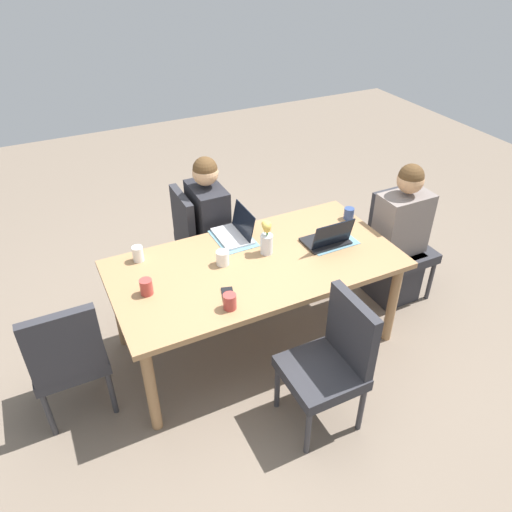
{
  "coord_description": "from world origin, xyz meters",
  "views": [
    {
      "loc": [
        -1.21,
        -2.46,
        2.67
      ],
      "look_at": [
        0.0,
        0.0,
        0.78
      ],
      "focal_mm": 34.67,
      "sensor_mm": 36.0,
      "label": 1
    }
  ],
  "objects_px": {
    "phone_black": "(228,295)",
    "coffee_mug_centre_right": "(138,254)",
    "dining_table": "(256,271)",
    "chair_far_left_mid": "(198,235)",
    "chair_near_right_near": "(333,358)",
    "coffee_mug_centre_left": "(223,258)",
    "flower_vase": "(267,238)",
    "laptop_head_right_left_near": "(328,239)",
    "person_head_right_left_near": "(398,242)",
    "person_far_left_mid": "(209,234)",
    "coffee_mug_far_left": "(349,213)",
    "coffee_mug_near_right": "(230,301)",
    "coffee_mug_near_left": "(146,287)",
    "chair_head_left_left_far": "(67,355)",
    "laptop_far_left_mid": "(236,231)",
    "chair_head_right_left_near": "(398,239)"
  },
  "relations": [
    {
      "from": "person_far_left_mid",
      "to": "coffee_mug_centre_right",
      "type": "bearing_deg",
      "value": -148.17
    },
    {
      "from": "coffee_mug_centre_right",
      "to": "coffee_mug_centre_left",
      "type": "bearing_deg",
      "value": -30.46
    },
    {
      "from": "chair_head_left_left_far",
      "to": "laptop_head_right_left_near",
      "type": "relative_size",
      "value": 2.81
    },
    {
      "from": "person_head_right_left_near",
      "to": "person_far_left_mid",
      "type": "relative_size",
      "value": 1.0
    },
    {
      "from": "coffee_mug_near_right",
      "to": "coffee_mug_far_left",
      "type": "xyz_separation_m",
      "value": [
        1.26,
        0.57,
        -0.01
      ]
    },
    {
      "from": "phone_black",
      "to": "coffee_mug_centre_right",
      "type": "bearing_deg",
      "value": 49.17
    },
    {
      "from": "chair_head_left_left_far",
      "to": "person_head_right_left_near",
      "type": "bearing_deg",
      "value": 1.73
    },
    {
      "from": "chair_near_right_near",
      "to": "coffee_mug_centre_left",
      "type": "bearing_deg",
      "value": 110.38
    },
    {
      "from": "coffee_mug_centre_right",
      "to": "laptop_far_left_mid",
      "type": "bearing_deg",
      "value": -1.26
    },
    {
      "from": "chair_near_right_near",
      "to": "coffee_mug_near_left",
      "type": "bearing_deg",
      "value": 137.67
    },
    {
      "from": "chair_near_right_near",
      "to": "person_head_right_left_near",
      "type": "bearing_deg",
      "value": 34.92
    },
    {
      "from": "dining_table",
      "to": "chair_far_left_mid",
      "type": "height_order",
      "value": "chair_far_left_mid"
    },
    {
      "from": "dining_table",
      "to": "person_head_right_left_near",
      "type": "bearing_deg",
      "value": 0.1
    },
    {
      "from": "laptop_head_right_left_near",
      "to": "coffee_mug_near_right",
      "type": "distance_m",
      "value": 0.97
    },
    {
      "from": "chair_head_right_left_near",
      "to": "coffee_mug_centre_right",
      "type": "height_order",
      "value": "chair_head_right_left_near"
    },
    {
      "from": "person_head_right_left_near",
      "to": "chair_head_right_left_near",
      "type": "bearing_deg",
      "value": 51.24
    },
    {
      "from": "chair_head_left_left_far",
      "to": "coffee_mug_centre_right",
      "type": "relative_size",
      "value": 8.29
    },
    {
      "from": "laptop_far_left_mid",
      "to": "phone_black",
      "type": "distance_m",
      "value": 0.68
    },
    {
      "from": "dining_table",
      "to": "coffee_mug_near_left",
      "type": "distance_m",
      "value": 0.77
    },
    {
      "from": "chair_head_right_left_near",
      "to": "coffee_mug_centre_left",
      "type": "bearing_deg",
      "value": 179.94
    },
    {
      "from": "coffee_mug_near_right",
      "to": "coffee_mug_centre_right",
      "type": "xyz_separation_m",
      "value": [
        -0.36,
        0.73,
        0.0
      ]
    },
    {
      "from": "chair_head_left_left_far",
      "to": "chair_near_right_near",
      "type": "height_order",
      "value": "same"
    },
    {
      "from": "dining_table",
      "to": "chair_head_right_left_near",
      "type": "relative_size",
      "value": 2.19
    },
    {
      "from": "coffee_mug_centre_left",
      "to": "chair_near_right_near",
      "type": "bearing_deg",
      "value": -69.62
    },
    {
      "from": "coffee_mug_near_right",
      "to": "coffee_mug_centre_left",
      "type": "bearing_deg",
      "value": 72.34
    },
    {
      "from": "dining_table",
      "to": "person_head_right_left_near",
      "type": "relative_size",
      "value": 1.65
    },
    {
      "from": "person_head_right_left_near",
      "to": "coffee_mug_far_left",
      "type": "relative_size",
      "value": 13.32
    },
    {
      "from": "flower_vase",
      "to": "laptop_head_right_left_near",
      "type": "xyz_separation_m",
      "value": [
        0.44,
        -0.1,
        -0.08
      ]
    },
    {
      "from": "person_head_right_left_near",
      "to": "laptop_far_left_mid",
      "type": "relative_size",
      "value": 3.73
    },
    {
      "from": "laptop_far_left_mid",
      "to": "dining_table",
      "type": "bearing_deg",
      "value": -91.66
    },
    {
      "from": "coffee_mug_far_left",
      "to": "coffee_mug_centre_left",
      "type": "bearing_deg",
      "value": -173.31
    },
    {
      "from": "person_head_right_left_near",
      "to": "chair_far_left_mid",
      "type": "relative_size",
      "value": 1.33
    },
    {
      "from": "chair_far_left_mid",
      "to": "coffee_mug_centre_left",
      "type": "xyz_separation_m",
      "value": [
        -0.1,
        -0.77,
        0.28
      ]
    },
    {
      "from": "chair_far_left_mid",
      "to": "person_far_left_mid",
      "type": "xyz_separation_m",
      "value": [
        0.07,
        -0.06,
        0.03
      ]
    },
    {
      "from": "chair_near_right_near",
      "to": "coffee_mug_centre_right",
      "type": "height_order",
      "value": "chair_near_right_near"
    },
    {
      "from": "laptop_head_right_left_near",
      "to": "chair_near_right_near",
      "type": "bearing_deg",
      "value": -119.67
    },
    {
      "from": "coffee_mug_near_right",
      "to": "phone_black",
      "type": "relative_size",
      "value": 0.67
    },
    {
      "from": "person_head_right_left_near",
      "to": "coffee_mug_centre_left",
      "type": "xyz_separation_m",
      "value": [
        -1.48,
        0.08,
        0.25
      ]
    },
    {
      "from": "laptop_far_left_mid",
      "to": "coffee_mug_centre_left",
      "type": "distance_m",
      "value": 0.36
    },
    {
      "from": "dining_table",
      "to": "flower_vase",
      "type": "distance_m",
      "value": 0.24
    },
    {
      "from": "dining_table",
      "to": "coffee_mug_centre_left",
      "type": "distance_m",
      "value": 0.26
    },
    {
      "from": "chair_far_left_mid",
      "to": "coffee_mug_far_left",
      "type": "height_order",
      "value": "chair_far_left_mid"
    },
    {
      "from": "laptop_far_left_mid",
      "to": "coffee_mug_centre_left",
      "type": "xyz_separation_m",
      "value": [
        -0.22,
        -0.28,
        0.01
      ]
    },
    {
      "from": "chair_head_right_left_near",
      "to": "coffee_mug_far_left",
      "type": "bearing_deg",
      "value": 162.58
    },
    {
      "from": "chair_near_right_near",
      "to": "person_far_left_mid",
      "type": "bearing_deg",
      "value": 95.61
    },
    {
      "from": "coffee_mug_near_left",
      "to": "coffee_mug_far_left",
      "type": "bearing_deg",
      "value": 7.35
    },
    {
      "from": "laptop_far_left_mid",
      "to": "coffee_mug_near_right",
      "type": "xyz_separation_m",
      "value": [
        -0.36,
        -0.72,
        0.01
      ]
    },
    {
      "from": "person_head_right_left_near",
      "to": "laptop_head_right_left_near",
      "type": "xyz_separation_m",
      "value": [
        -0.71,
        -0.03,
        0.25
      ]
    },
    {
      "from": "coffee_mug_far_left",
      "to": "chair_near_right_near",
      "type": "bearing_deg",
      "value": -127.98
    },
    {
      "from": "laptop_far_left_mid",
      "to": "coffee_mug_far_left",
      "type": "height_order",
      "value": "laptop_far_left_mid"
    }
  ]
}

